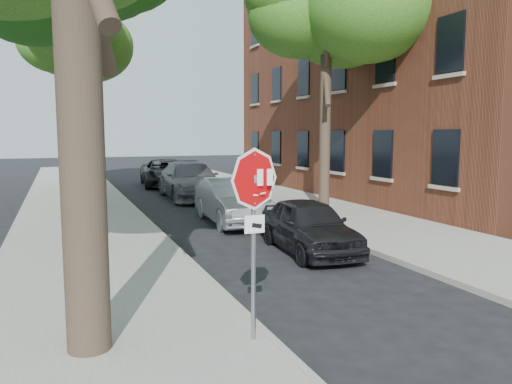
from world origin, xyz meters
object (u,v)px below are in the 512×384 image
tree_right (325,13)px  car_a (309,226)px  car_b (232,201)px  car_c (190,180)px  car_d (166,173)px  apartment_building (430,36)px  stop_sign (254,207)px  tree_far (61,47)px

tree_right → car_a: (-3.38, -5.42, -6.55)m
car_b → car_c: 6.66m
car_c → car_d: 5.87m
apartment_building → stop_sign: (-14.70, -14.03, -5.71)m
apartment_building → stop_sign: size_ratio=7.74×
apartment_building → car_c: (-11.59, 1.82, -6.83)m
tree_right → apartment_building: bearing=25.9°
stop_sign → car_d: stop_sign is taller
car_c → car_d: car_c is taller
stop_sign → tree_right: (6.68, 10.14, 5.26)m
tree_right → car_d: 13.72m
tree_right → car_d: tree_right is taller
car_c → tree_right: bearing=-56.4°
apartment_building → tree_right: (-8.02, -3.89, -0.44)m
apartment_building → car_a: size_ratio=5.20×
car_a → stop_sign: bearing=-120.2°
tree_right → car_a: 9.15m
tree_right → car_c: size_ratio=1.64×
apartment_building → car_a: 16.29m
apartment_building → car_c: 13.58m
car_c → apartment_building: bearing=-7.3°
tree_right → car_a: bearing=-122.0°
tree_right → car_c: tree_right is taller
tree_far → tree_right: 14.02m
car_a → car_b: bearing=101.0°
car_b → car_d: car_d is taller
car_c → tree_far: bearing=135.7°
stop_sign → car_a: size_ratio=0.67×
car_a → car_c: car_c is taller
car_c → car_d: (0.05, 5.87, -0.07)m
car_a → car_c: 11.13m
car_a → car_b: size_ratio=0.87×
car_c → stop_sign: bearing=-99.5°
apartment_building → tree_far: size_ratio=2.17×
stop_sign → tree_far: tree_far is taller
tree_far → stop_sign: bearing=-84.5°
tree_far → car_a: tree_far is taller
car_b → car_d: (0.35, 12.53, 0.02)m
apartment_building → car_d: 15.49m
car_a → tree_far: bearing=112.7°
car_a → car_c: size_ratio=0.68×
stop_sign → tree_right: bearing=56.6°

